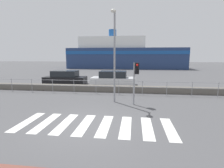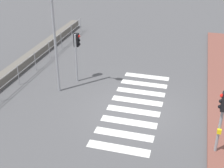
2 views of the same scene
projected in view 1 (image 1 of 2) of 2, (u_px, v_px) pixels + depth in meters
name	position (u px, v px, depth m)	size (l,w,h in m)	color
ground_plane	(86.00, 125.00, 7.65)	(160.00, 160.00, 0.00)	#4C4C4F
crosswalk	(95.00, 125.00, 7.60)	(6.75, 2.40, 0.01)	silver
seawall	(109.00, 89.00, 14.56)	(22.12, 0.55, 0.53)	#605B54
harbor_fence	(107.00, 85.00, 13.63)	(19.94, 0.04, 1.09)	gray
traffic_light_far	(136.00, 74.00, 10.46)	(0.34, 0.32, 2.58)	gray
streetlamp	(114.00, 46.00, 10.70)	(0.32, 0.92, 5.70)	gray
ferry_boat	(123.00, 55.00, 42.09)	(27.16, 7.65, 9.12)	navy
parked_car_black	(65.00, 78.00, 18.54)	(4.38, 1.74, 1.43)	black
parked_car_white	(113.00, 79.00, 17.89)	(4.47, 1.88, 1.43)	silver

